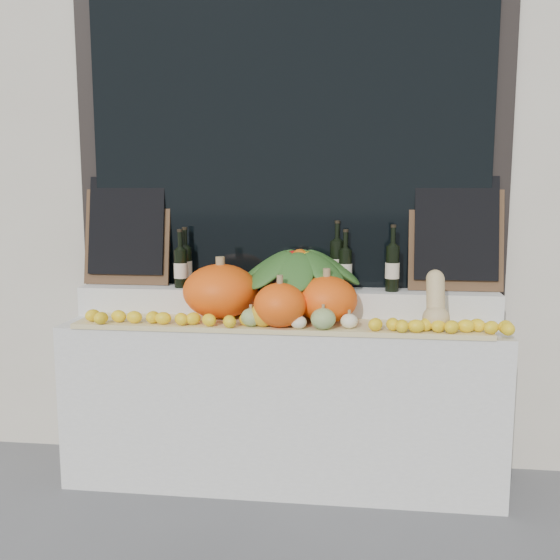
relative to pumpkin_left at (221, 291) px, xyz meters
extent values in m
cube|color=beige|center=(0.32, 0.76, 1.20)|extent=(7.00, 0.90, 4.50)
cube|color=black|center=(0.32, 0.31, 0.85)|extent=(2.40, 0.04, 2.10)
cube|color=black|center=(0.32, 0.28, 0.85)|extent=(2.20, 0.02, 2.00)
cube|color=silver|center=(0.32, 0.03, -0.61)|extent=(2.30, 0.55, 0.88)
cube|color=silver|center=(0.32, 0.18, -0.09)|extent=(2.30, 0.25, 0.16)
cube|color=tan|center=(0.32, -0.09, -0.16)|extent=(2.10, 0.32, 0.02)
ellipsoid|color=#FF590D|center=(0.00, 0.00, 0.00)|extent=(0.40, 0.40, 0.29)
ellipsoid|color=#FF590D|center=(0.56, -0.05, -0.02)|extent=(0.35, 0.35, 0.24)
ellipsoid|color=#FF590D|center=(0.34, -0.18, -0.03)|extent=(0.28, 0.28, 0.22)
ellipsoid|color=tan|center=(1.10, -0.16, -0.08)|extent=(0.13, 0.13, 0.12)
cylinder|color=tan|center=(1.10, -0.11, 0.03)|extent=(0.09, 0.14, 0.18)
sphere|color=tan|center=(1.10, -0.07, 0.10)|extent=(0.09, 0.09, 0.09)
ellipsoid|color=#31691F|center=(0.56, -0.21, -0.09)|extent=(0.12, 0.12, 0.11)
cylinder|color=olive|center=(0.56, -0.21, -0.03)|extent=(0.02, 0.02, 0.02)
ellipsoid|color=#31691F|center=(0.20, -0.19, -0.10)|extent=(0.10, 0.10, 0.09)
cylinder|color=olive|center=(0.20, -0.19, -0.04)|extent=(0.02, 0.02, 0.02)
ellipsoid|color=#FCF1C9|center=(0.44, -0.21, -0.11)|extent=(0.08, 0.08, 0.07)
cylinder|color=olive|center=(0.44, -0.21, -0.07)|extent=(0.02, 0.02, 0.02)
ellipsoid|color=gold|center=(0.26, -0.19, -0.08)|extent=(0.12, 0.12, 0.13)
cylinder|color=olive|center=(0.26, -0.19, 0.00)|extent=(0.02, 0.02, 0.02)
ellipsoid|color=#FCF1C9|center=(0.68, -0.18, -0.11)|extent=(0.09, 0.09, 0.07)
cylinder|color=olive|center=(0.68, -0.18, -0.06)|extent=(0.02, 0.02, 0.02)
cylinder|color=black|center=(0.41, 0.17, 0.04)|extent=(0.46, 0.46, 0.10)
cylinder|color=black|center=(-0.26, 0.14, 0.10)|extent=(0.07, 0.07, 0.21)
cylinder|color=black|center=(-0.26, 0.14, 0.25)|extent=(0.03, 0.03, 0.10)
cylinder|color=beige|center=(-0.26, 0.14, 0.09)|extent=(0.08, 0.08, 0.08)
cylinder|color=black|center=(-0.26, 0.14, 0.31)|extent=(0.03, 0.03, 0.02)
cylinder|color=black|center=(-0.24, 0.20, 0.10)|extent=(0.07, 0.07, 0.22)
cylinder|color=black|center=(-0.24, 0.20, 0.26)|extent=(0.03, 0.03, 0.10)
cylinder|color=beige|center=(-0.24, 0.20, 0.09)|extent=(0.08, 0.08, 0.08)
cylinder|color=black|center=(-0.24, 0.20, 0.32)|extent=(0.03, 0.03, 0.02)
cylinder|color=black|center=(0.61, 0.25, 0.12)|extent=(0.08, 0.08, 0.26)
cylinder|color=black|center=(0.61, 0.25, 0.30)|extent=(0.03, 0.03, 0.10)
cylinder|color=beige|center=(0.61, 0.25, 0.11)|extent=(0.08, 0.08, 0.08)
cylinder|color=black|center=(0.61, 0.25, 0.36)|extent=(0.03, 0.03, 0.02)
cylinder|color=black|center=(0.65, 0.21, 0.10)|extent=(0.07, 0.07, 0.21)
cylinder|color=black|center=(0.65, 0.21, 0.26)|extent=(0.03, 0.03, 0.10)
cylinder|color=beige|center=(0.65, 0.21, 0.09)|extent=(0.08, 0.08, 0.08)
cylinder|color=black|center=(0.65, 0.21, 0.31)|extent=(0.03, 0.03, 0.02)
cylinder|color=black|center=(0.90, 0.16, 0.11)|extent=(0.07, 0.07, 0.24)
cylinder|color=black|center=(0.90, 0.16, 0.29)|extent=(0.03, 0.03, 0.10)
cylinder|color=beige|center=(0.90, 0.16, 0.10)|extent=(0.08, 0.08, 0.08)
cylinder|color=black|center=(0.90, 0.16, 0.34)|extent=(0.03, 0.03, 0.02)
cube|color=#4C331E|center=(-0.60, 0.25, 0.30)|extent=(0.50, 0.13, 0.61)
cube|color=black|center=(-0.60, 0.24, 0.33)|extent=(0.44, 0.12, 0.55)
cube|color=#4C331E|center=(1.24, 0.25, 0.30)|extent=(0.50, 0.13, 0.61)
cube|color=black|center=(1.24, 0.24, 0.33)|extent=(0.44, 0.12, 0.55)
camera|label=1|loc=(0.71, -3.20, 0.55)|focal=40.00mm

